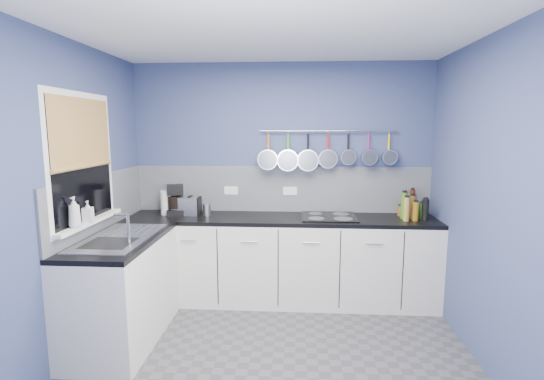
# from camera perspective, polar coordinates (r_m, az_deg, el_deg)

# --- Properties ---
(floor) EXTENTS (3.20, 3.00, 0.02)m
(floor) POSITION_cam_1_polar(r_m,az_deg,el_deg) (3.42, 0.02, -23.40)
(floor) COLOR #47474C
(floor) RESTS_ON ground
(ceiling) EXTENTS (3.20, 3.00, 0.02)m
(ceiling) POSITION_cam_1_polar(r_m,az_deg,el_deg) (2.98, 0.02, 22.30)
(ceiling) COLOR white
(ceiling) RESTS_ON ground
(wall_back) EXTENTS (3.20, 0.02, 2.50)m
(wall_back) POSITION_cam_1_polar(r_m,az_deg,el_deg) (4.44, 1.29, 1.47)
(wall_back) COLOR #38436E
(wall_back) RESTS_ON ground
(wall_front) EXTENTS (3.20, 0.02, 2.50)m
(wall_front) POSITION_cam_1_polar(r_m,az_deg,el_deg) (1.50, -3.84, -13.07)
(wall_front) COLOR #38436E
(wall_front) RESTS_ON ground
(wall_left) EXTENTS (0.02, 3.00, 2.50)m
(wall_left) POSITION_cam_1_polar(r_m,az_deg,el_deg) (3.45, -27.73, -1.62)
(wall_left) COLOR #38436E
(wall_left) RESTS_ON ground
(wall_right) EXTENTS (0.02, 3.00, 2.50)m
(wall_right) POSITION_cam_1_polar(r_m,az_deg,el_deg) (3.27, 29.45, -2.26)
(wall_right) COLOR #38436E
(wall_right) RESTS_ON ground
(backsplash_back) EXTENTS (3.20, 0.02, 0.50)m
(backsplash_back) POSITION_cam_1_polar(r_m,az_deg,el_deg) (4.43, 1.27, 0.15)
(backsplash_back) COLOR #929397
(backsplash_back) RESTS_ON wall_back
(backsplash_left) EXTENTS (0.02, 1.80, 0.50)m
(backsplash_left) POSITION_cam_1_polar(r_m,az_deg,el_deg) (3.97, -22.88, -1.53)
(backsplash_left) COLOR #929397
(backsplash_left) RESTS_ON wall_left
(cabinet_run_back) EXTENTS (3.20, 0.60, 0.86)m
(cabinet_run_back) POSITION_cam_1_polar(r_m,az_deg,el_deg) (4.32, 1.07, -9.90)
(cabinet_run_back) COLOR silver
(cabinet_run_back) RESTS_ON ground
(worktop_back) EXTENTS (3.20, 0.60, 0.04)m
(worktop_back) POSITION_cam_1_polar(r_m,az_deg,el_deg) (4.20, 1.08, -4.08)
(worktop_back) COLOR black
(worktop_back) RESTS_ON cabinet_run_back
(cabinet_run_left) EXTENTS (0.60, 1.20, 0.86)m
(cabinet_run_left) POSITION_cam_1_polar(r_m,az_deg,el_deg) (3.78, -20.29, -13.23)
(cabinet_run_left) COLOR silver
(cabinet_run_left) RESTS_ON ground
(worktop_left) EXTENTS (0.60, 1.20, 0.04)m
(worktop_left) POSITION_cam_1_polar(r_m,az_deg,el_deg) (3.64, -20.66, -6.64)
(worktop_left) COLOR black
(worktop_left) RESTS_ON cabinet_run_left
(window_frame) EXTENTS (0.01, 1.00, 1.10)m
(window_frame) POSITION_cam_1_polar(r_m,az_deg,el_deg) (3.66, -25.15, 3.82)
(window_frame) COLOR white
(window_frame) RESTS_ON wall_left
(window_glass) EXTENTS (0.01, 0.90, 1.00)m
(window_glass) POSITION_cam_1_polar(r_m,az_deg,el_deg) (3.66, -25.08, 3.83)
(window_glass) COLOR black
(window_glass) RESTS_ON wall_left
(bamboo_blind) EXTENTS (0.01, 0.90, 0.55)m
(bamboo_blind) POSITION_cam_1_polar(r_m,az_deg,el_deg) (3.64, -25.20, 7.35)
(bamboo_blind) COLOR tan
(bamboo_blind) RESTS_ON wall_left
(window_sill) EXTENTS (0.10, 0.98, 0.03)m
(window_sill) POSITION_cam_1_polar(r_m,az_deg,el_deg) (3.72, -24.31, -4.09)
(window_sill) COLOR white
(window_sill) RESTS_ON wall_left
(sink_unit) EXTENTS (0.50, 0.95, 0.01)m
(sink_unit) POSITION_cam_1_polar(r_m,az_deg,el_deg) (3.64, -20.68, -6.27)
(sink_unit) COLOR silver
(sink_unit) RESTS_ON worktop_left
(mixer_tap) EXTENTS (0.12, 0.08, 0.26)m
(mixer_tap) POSITION_cam_1_polar(r_m,az_deg,el_deg) (3.38, -19.57, -5.11)
(mixer_tap) COLOR silver
(mixer_tap) RESTS_ON worktop_left
(socket_left) EXTENTS (0.15, 0.01, 0.09)m
(socket_left) POSITION_cam_1_polar(r_m,az_deg,el_deg) (4.48, -5.78, -0.06)
(socket_left) COLOR white
(socket_left) RESTS_ON backsplash_back
(socket_right) EXTENTS (0.15, 0.01, 0.09)m
(socket_right) POSITION_cam_1_polar(r_m,az_deg,el_deg) (4.42, 2.55, -0.14)
(socket_right) COLOR white
(socket_right) RESTS_ON backsplash_back
(pot_rail) EXTENTS (1.45, 0.02, 0.02)m
(pot_rail) POSITION_cam_1_polar(r_m,az_deg,el_deg) (4.36, 7.93, 8.23)
(pot_rail) COLOR silver
(pot_rail) RESTS_ON wall_back
(soap_bottle_a) EXTENTS (0.10, 0.10, 0.24)m
(soap_bottle_a) POSITION_cam_1_polar(r_m,az_deg,el_deg) (3.47, -26.09, -2.82)
(soap_bottle_a) COLOR white
(soap_bottle_a) RESTS_ON window_sill
(soap_bottle_b) EXTENTS (0.09, 0.09, 0.17)m
(soap_bottle_b) POSITION_cam_1_polar(r_m,az_deg,el_deg) (3.64, -24.51, -2.73)
(soap_bottle_b) COLOR white
(soap_bottle_b) RESTS_ON window_sill
(paper_towel) EXTENTS (0.14, 0.14, 0.26)m
(paper_towel) POSITION_cam_1_polar(r_m,az_deg,el_deg) (4.44, -14.68, -1.71)
(paper_towel) COLOR white
(paper_towel) RESTS_ON worktop_back
(coffee_maker) EXTENTS (0.23, 0.24, 0.32)m
(coffee_maker) POSITION_cam_1_polar(r_m,az_deg,el_deg) (4.40, -13.52, -1.38)
(coffee_maker) COLOR black
(coffee_maker) RESTS_ON worktop_back
(toaster) EXTENTS (0.30, 0.18, 0.19)m
(toaster) POSITION_cam_1_polar(r_m,az_deg,el_deg) (4.39, -12.09, -2.17)
(toaster) COLOR silver
(toaster) RESTS_ON worktop_back
(canister) EXTENTS (0.09, 0.09, 0.12)m
(canister) POSITION_cam_1_polar(r_m,az_deg,el_deg) (4.32, -9.15, -2.73)
(canister) COLOR silver
(canister) RESTS_ON worktop_back
(hob) EXTENTS (0.56, 0.49, 0.01)m
(hob) POSITION_cam_1_polar(r_m,az_deg,el_deg) (4.22, 8.01, -3.75)
(hob) COLOR black
(hob) RESTS_ON worktop_back
(pan_0) EXTENTS (0.22, 0.13, 0.41)m
(pan_0) POSITION_cam_1_polar(r_m,az_deg,el_deg) (4.35, -0.52, 5.62)
(pan_0) COLOR silver
(pan_0) RESTS_ON pot_rail
(pan_1) EXTENTS (0.23, 0.12, 0.42)m
(pan_1) POSITION_cam_1_polar(r_m,az_deg,el_deg) (4.34, 2.27, 5.53)
(pan_1) COLOR silver
(pan_1) RESTS_ON pot_rail
(pan_2) EXTENTS (0.23, 0.12, 0.42)m
(pan_2) POSITION_cam_1_polar(r_m,az_deg,el_deg) (4.34, 5.08, 5.51)
(pan_2) COLOR silver
(pan_2) RESTS_ON pot_rail
(pan_3) EXTENTS (0.20, 0.08, 0.39)m
(pan_3) POSITION_cam_1_polar(r_m,az_deg,el_deg) (4.35, 7.88, 5.64)
(pan_3) COLOR silver
(pan_3) RESTS_ON pot_rail
(pan_4) EXTENTS (0.17, 0.08, 0.36)m
(pan_4) POSITION_cam_1_polar(r_m,az_deg,el_deg) (4.37, 10.67, 5.83)
(pan_4) COLOR silver
(pan_4) RESTS_ON pot_rail
(pan_5) EXTENTS (0.16, 0.13, 0.35)m
(pan_5) POSITION_cam_1_polar(r_m,az_deg,el_deg) (4.40, 13.42, 5.78)
(pan_5) COLOR silver
(pan_5) RESTS_ON pot_rail
(pan_6) EXTENTS (0.16, 0.11, 0.35)m
(pan_6) POSITION_cam_1_polar(r_m,az_deg,el_deg) (4.44, 16.13, 5.74)
(pan_6) COLOR silver
(pan_6) RESTS_ON pot_rail
(condiment_0) EXTENTS (0.05, 0.05, 0.12)m
(condiment_0) POSITION_cam_1_polar(r_m,az_deg,el_deg) (4.48, 19.95, -2.73)
(condiment_0) COLOR black
(condiment_0) RESTS_ON worktop_back
(condiment_1) EXTENTS (0.05, 0.05, 0.28)m
(condiment_1) POSITION_cam_1_polar(r_m,az_deg,el_deg) (4.43, 19.11, -1.77)
(condiment_1) COLOR #4C190C
(condiment_1) RESTS_ON worktop_back
(condiment_2) EXTENTS (0.06, 0.06, 0.10)m
(condiment_2) POSITION_cam_1_polar(r_m,az_deg,el_deg) (4.45, 17.60, -2.82)
(condiment_2) COLOR brown
(condiment_2) RESTS_ON worktop_back
(condiment_3) EXTENTS (0.06, 0.06, 0.16)m
(condiment_3) POSITION_cam_1_polar(r_m,az_deg,el_deg) (4.36, 20.36, -2.80)
(condiment_3) COLOR #265919
(condiment_3) RESTS_ON worktop_back
(condiment_4) EXTENTS (0.07, 0.07, 0.24)m
(condiment_4) POSITION_cam_1_polar(r_m,az_deg,el_deg) (4.34, 19.17, -2.29)
(condiment_4) COLOR brown
(condiment_4) RESTS_ON worktop_back
(condiment_5) EXTENTS (0.07, 0.07, 0.27)m
(condiment_5) POSITION_cam_1_polar(r_m,az_deg,el_deg) (4.31, 18.09, -2.09)
(condiment_5) COLOR #3F721E
(condiment_5) RESTS_ON worktop_back
(condiment_6) EXTENTS (0.07, 0.07, 0.21)m
(condiment_6) POSITION_cam_1_polar(r_m,az_deg,el_deg) (4.30, 20.78, -2.65)
(condiment_6) COLOR black
(condiment_6) RESTS_ON worktop_back
(condiment_7) EXTENTS (0.06, 0.06, 0.19)m
(condiment_7) POSITION_cam_1_polar(r_m,az_deg,el_deg) (4.26, 19.55, -2.85)
(condiment_7) COLOR #8C5914
(condiment_7) RESTS_ON worktop_back
(condiment_8) EXTENTS (0.06, 0.06, 0.24)m
(condiment_8) POSITION_cam_1_polar(r_m,az_deg,el_deg) (4.21, 18.41, -2.58)
(condiment_8) COLOR olive
(condiment_8) RESTS_ON worktop_back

